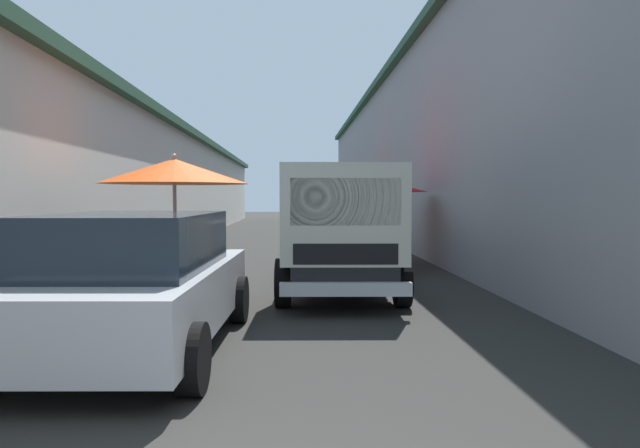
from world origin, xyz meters
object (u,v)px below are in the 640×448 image
object	(u,v)px
fruit_stall_near_left	(175,188)
vendor_by_crates	(370,222)
fruit_stall_mid_lane	(349,192)
parked_scooter	(195,244)
delivery_truck	(341,233)
fruit_stall_far_left	(369,193)
hatchback_car	(137,282)
vendor_in_shade	(372,215)

from	to	relation	value
fruit_stall_near_left	vendor_by_crates	bearing A→B (deg)	-27.75
fruit_stall_near_left	fruit_stall_mid_lane	size ratio (longest dim) A/B	0.96
fruit_stall_near_left	parked_scooter	distance (m)	5.59
fruit_stall_mid_lane	delivery_truck	distance (m)	12.34
parked_scooter	fruit_stall_far_left	bearing A→B (deg)	-98.81
vendor_by_crates	fruit_stall_near_left	bearing A→B (deg)	152.25
fruit_stall_near_left	vendor_by_crates	distance (m)	8.59
fruit_stall_far_left	hatchback_car	bearing A→B (deg)	155.34
vendor_by_crates	vendor_in_shade	distance (m)	3.69
parked_scooter	hatchback_car	bearing A→B (deg)	-174.24
fruit_stall_mid_lane	vendor_by_crates	xyz separation A→B (m)	(-4.94, -0.13, -0.91)
fruit_stall_far_left	vendor_in_shade	xyz separation A→B (m)	(6.46, -0.97, -0.73)
fruit_stall_mid_lane	vendor_by_crates	distance (m)	5.03
delivery_truck	vendor_by_crates	bearing A→B (deg)	-11.19
delivery_truck	fruit_stall_mid_lane	bearing A→B (deg)	-6.15
fruit_stall_far_left	fruit_stall_near_left	bearing A→B (deg)	142.92
delivery_truck	vendor_in_shade	size ratio (longest dim) A/B	2.95
vendor_by_crates	vendor_in_shade	size ratio (longest dim) A/B	0.93
fruit_stall_near_left	parked_scooter	world-z (taller)	fruit_stall_near_left
fruit_stall_mid_lane	vendor_by_crates	bearing A→B (deg)	-178.54
fruit_stall_far_left	parked_scooter	size ratio (longest dim) A/B	1.65
vendor_by_crates	parked_scooter	bearing A→B (deg)	115.01
hatchback_car	vendor_by_crates	xyz separation A→B (m)	(10.27, -3.82, 0.16)
vendor_by_crates	parked_scooter	world-z (taller)	vendor_by_crates
fruit_stall_mid_lane	parked_scooter	world-z (taller)	fruit_stall_mid_lane
vendor_by_crates	vendor_in_shade	bearing A→B (deg)	-9.02
delivery_truck	fruit_stall_far_left	bearing A→B (deg)	-13.18
fruit_stall_mid_lane	vendor_in_shade	world-z (taller)	fruit_stall_mid_lane
hatchback_car	delivery_truck	distance (m)	3.81
fruit_stall_far_left	vendor_by_crates	bearing A→B (deg)	-7.98
delivery_truck	vendor_by_crates	world-z (taller)	delivery_truck
fruit_stall_near_left	fruit_stall_mid_lane	xyz separation A→B (m)	(12.50, -3.85, 0.05)
fruit_stall_far_left	hatchback_car	size ratio (longest dim) A/B	0.70
fruit_stall_far_left	fruit_stall_mid_lane	xyz separation A→B (m)	(7.76, -0.27, 0.09)
parked_scooter	fruit_stall_mid_lane	bearing A→B (deg)	-32.40
delivery_truck	vendor_by_crates	size ratio (longest dim) A/B	3.18
fruit_stall_near_left	vendor_in_shade	bearing A→B (deg)	-22.13
fruit_stall_mid_lane	delivery_truck	xyz separation A→B (m)	(-12.25, 1.32, -0.77)
delivery_truck	vendor_in_shade	distance (m)	11.14
fruit_stall_far_left	vendor_in_shade	distance (m)	6.58
hatchback_car	parked_scooter	size ratio (longest dim) A/B	2.35
fruit_stall_far_left	fruit_stall_near_left	world-z (taller)	fruit_stall_near_left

